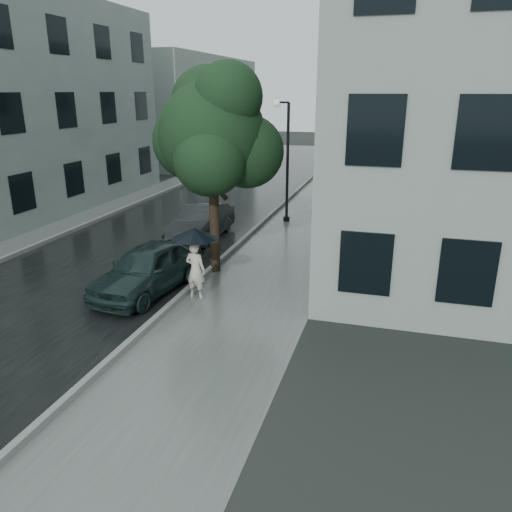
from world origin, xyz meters
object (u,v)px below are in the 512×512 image
(lamp_post, at_px, (284,153))
(car_far, at_px, (201,222))
(street_tree, at_px, (214,133))
(pedestrian, at_px, (196,270))
(car_near, at_px, (148,269))

(lamp_post, bearing_deg, car_far, -108.70)
(street_tree, bearing_deg, pedestrian, -83.77)
(pedestrian, height_order, car_near, pedestrian)
(street_tree, relative_size, car_near, 1.56)
(lamp_post, height_order, car_near, lamp_post)
(street_tree, height_order, car_near, street_tree)
(lamp_post, relative_size, car_far, 1.27)
(street_tree, distance_m, car_near, 4.37)
(car_far, bearing_deg, pedestrian, -68.57)
(street_tree, xyz_separation_m, lamp_post, (0.60, 6.69, -1.33))
(car_far, bearing_deg, lamp_post, 56.95)
(lamp_post, height_order, car_far, lamp_post)
(pedestrian, distance_m, car_far, 5.77)
(lamp_post, distance_m, car_near, 9.40)
(car_near, bearing_deg, car_far, 103.47)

